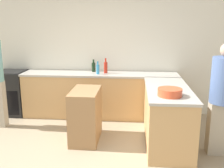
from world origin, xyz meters
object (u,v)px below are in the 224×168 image
at_px(range_oven, 12,93).
at_px(person_at_peninsula, 223,96).
at_px(dish_soap_bottle, 98,69).
at_px(wine_bottle_dark, 94,67).
at_px(island_table, 86,115).
at_px(mixing_bowl, 170,92).
at_px(hot_sauce_bottle, 106,67).

relative_size(range_oven, person_at_peninsula, 0.56).
bearing_deg(dish_soap_bottle, wine_bottle_dark, 116.43).
height_order(island_table, mixing_bowl, mixing_bowl).
height_order(hot_sauce_bottle, person_at_peninsula, person_at_peninsula).
bearing_deg(dish_soap_bottle, range_oven, 177.20).
xyz_separation_m(range_oven, wine_bottle_dark, (1.74, 0.16, 0.56)).
bearing_deg(range_oven, dish_soap_bottle, -2.80).
xyz_separation_m(range_oven, hot_sauce_bottle, (2.01, 0.03, 0.58)).
bearing_deg(dish_soap_bottle, person_at_peninsula, -33.92).
bearing_deg(hot_sauce_bottle, range_oven, -179.21).
relative_size(mixing_bowl, person_at_peninsula, 0.21).
xyz_separation_m(mixing_bowl, wine_bottle_dark, (-1.35, 1.73, 0.05)).
bearing_deg(hot_sauce_bottle, island_table, -100.31).
bearing_deg(range_oven, person_at_peninsula, -20.39).
distance_m(range_oven, dish_soap_bottle, 1.95).
bearing_deg(person_at_peninsula, dish_soap_bottle, 146.08).
xyz_separation_m(hot_sauce_bottle, wine_bottle_dark, (-0.27, 0.13, -0.02)).
distance_m(island_table, hot_sauce_bottle, 1.33).
xyz_separation_m(range_oven, island_table, (1.80, -1.14, -0.03)).
height_order(range_oven, wine_bottle_dark, wine_bottle_dark).
xyz_separation_m(dish_soap_bottle, wine_bottle_dark, (-0.12, 0.25, 0.00)).
height_order(range_oven, mixing_bowl, mixing_bowl).
bearing_deg(mixing_bowl, range_oven, 153.12).
distance_m(range_oven, person_at_peninsula, 4.15).
bearing_deg(hot_sauce_bottle, person_at_peninsula, -38.26).
bearing_deg(island_table, mixing_bowl, -18.39).
distance_m(wine_bottle_dark, person_at_peninsula, 2.66).
xyz_separation_m(hot_sauce_bottle, person_at_peninsula, (1.86, -1.47, -0.15)).
height_order(range_oven, dish_soap_bottle, dish_soap_bottle).
bearing_deg(wine_bottle_dark, range_oven, -174.76).
distance_m(dish_soap_bottle, wine_bottle_dark, 0.28).
distance_m(mixing_bowl, person_at_peninsula, 0.79).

